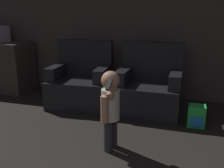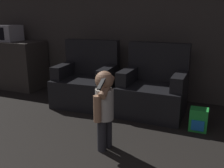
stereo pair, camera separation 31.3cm
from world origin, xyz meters
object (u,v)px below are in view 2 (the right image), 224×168
microwave (6,33)px  person_toddler (104,104)px  armchair_left (87,82)px  armchair_right (153,90)px  toy_backpack (198,120)px

microwave → person_toddler: bearing=-29.2°
microwave → armchair_left: bearing=-9.6°
armchair_right → armchair_left: bearing=-179.1°
person_toddler → microwave: bearing=-105.3°
armchair_left → person_toddler: 1.51m
person_toddler → microwave: 3.23m
person_toddler → toy_backpack: person_toddler is taller
armchair_left → microwave: bearing=166.0°
toy_backpack → microwave: size_ratio=0.52×
armchair_left → toy_backpack: (1.75, -0.38, -0.20)m
armchair_left → person_toddler: (0.86, -1.23, 0.16)m
armchair_left → microwave: (-1.93, 0.33, 0.71)m
armchair_right → person_toddler: bearing=-99.7°
armchair_right → toy_backpack: armchair_right is taller
toy_backpack → armchair_right: bearing=150.6°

